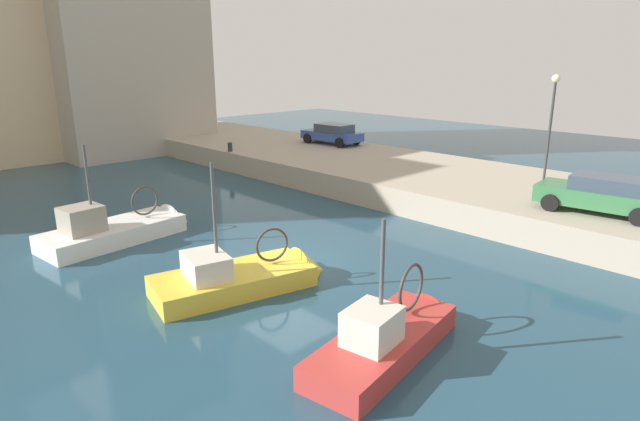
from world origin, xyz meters
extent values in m
plane|color=navy|center=(0.00, 0.00, 0.00)|extent=(80.00, 80.00, 0.00)
cube|color=#ADA08C|center=(11.50, 0.00, 0.60)|extent=(9.00, 56.00, 1.20)
cube|color=white|center=(-3.42, 6.28, 0.00)|extent=(5.37, 2.60, 1.34)
cone|color=white|center=(-0.50, 6.59, 0.00)|extent=(1.09, 1.94, 1.85)
cube|color=#896B4C|center=(-3.42, 6.28, 0.60)|extent=(5.14, 2.41, 0.08)
cube|color=gray|center=(-4.54, 6.16, 1.13)|extent=(1.44, 1.28, 0.98)
cylinder|color=#4C4C51|center=(-4.14, 6.20, 2.20)|extent=(0.10, 0.10, 3.21)
torus|color=#3F3833|center=(-1.98, 6.43, 1.30)|extent=(1.19, 0.21, 1.18)
sphere|color=white|center=(-5.09, 7.24, 0.20)|extent=(0.32, 0.32, 0.32)
cube|color=#BC3833|center=(-2.30, -5.95, 0.00)|extent=(4.86, 2.34, 1.19)
cone|color=#BC3833|center=(0.35, -5.52, 0.00)|extent=(1.12, 1.57, 1.45)
cube|color=#B2A893|center=(-2.30, -5.95, 0.53)|extent=(4.66, 2.18, 0.08)
cube|color=beige|center=(-2.84, -6.04, 0.99)|extent=(1.34, 1.20, 0.84)
cylinder|color=#4C4C51|center=(-2.48, -5.98, 1.97)|extent=(0.10, 0.10, 2.88)
torus|color=#3F3833|center=(-1.01, -5.74, 1.26)|extent=(1.24, 0.28, 1.24)
sphere|color=white|center=(-3.82, -5.30, 0.18)|extent=(0.32, 0.32, 0.32)
cube|color=gold|center=(-2.72, -0.52, 0.00)|extent=(5.03, 3.04, 1.23)
cone|color=gold|center=(-0.09, -1.14, 0.00)|extent=(1.29, 1.98, 1.82)
cube|color=#B2A893|center=(-2.72, -0.52, 0.55)|extent=(4.81, 2.84, 0.08)
cube|color=beige|center=(-3.49, -0.34, 0.95)|extent=(1.42, 1.69, 0.72)
cylinder|color=#4C4C51|center=(-3.17, -0.42, 2.25)|extent=(0.10, 0.10, 3.39)
torus|color=#3F3833|center=(-1.44, -0.83, 1.21)|extent=(1.08, 0.33, 1.09)
sphere|color=white|center=(-3.83, 0.88, 0.18)|extent=(0.32, 0.32, 0.32)
cube|color=#334C9E|center=(13.93, 11.74, 1.75)|extent=(1.98, 4.23, 0.55)
cube|color=#384756|center=(13.94, 11.53, 2.28)|extent=(1.66, 2.41, 0.51)
cylinder|color=black|center=(12.98, 13.08, 1.52)|extent=(0.26, 0.65, 0.64)
cylinder|color=black|center=(14.69, 13.19, 1.52)|extent=(0.26, 0.65, 0.64)
cylinder|color=black|center=(13.17, 10.28, 1.52)|extent=(0.26, 0.65, 0.64)
cylinder|color=black|center=(14.88, 10.39, 1.52)|extent=(0.26, 0.65, 0.64)
cube|color=#387547|center=(9.47, -6.52, 1.79)|extent=(2.28, 4.47, 0.63)
cube|color=#384756|center=(9.50, -6.73, 2.35)|extent=(1.84, 2.57, 0.50)
cylinder|color=black|center=(8.41, -5.17, 1.52)|extent=(0.29, 0.66, 0.64)
cylinder|color=black|center=(10.19, -4.96, 1.52)|extent=(0.29, 0.66, 0.64)
cylinder|color=black|center=(8.75, -8.07, 1.52)|extent=(0.29, 0.66, 0.64)
cylinder|color=#2D2D33|center=(7.35, 14.00, 1.48)|extent=(0.28, 0.28, 0.55)
cylinder|color=#38383D|center=(13.00, -2.95, 3.45)|extent=(0.12, 0.12, 4.50)
sphere|color=#F2EACC|center=(13.00, -2.95, 5.85)|extent=(0.36, 0.36, 0.36)
cube|color=#B2A899|center=(6.17, 25.93, 10.64)|extent=(10.42, 8.96, 21.28)
cube|color=beige|center=(-0.55, 27.33, 7.78)|extent=(8.26, 6.42, 15.57)
camera|label=1|loc=(-10.96, -12.72, 6.73)|focal=29.48mm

